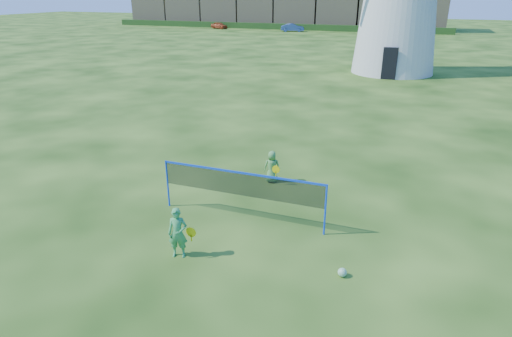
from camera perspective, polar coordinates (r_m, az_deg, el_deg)
The scene contains 9 objects.
ground at distance 13.01m, azimuth -1.61°, elevation -6.79°, with size 220.00×220.00×0.00m, color black.
badminton_net at distance 12.53m, azimuth -1.96°, elevation -2.17°, with size 5.05×0.05×1.55m.
player_girl at distance 11.20m, azimuth -10.32°, elevation -8.41°, with size 0.71×0.46×1.36m.
player_boy at distance 15.28m, azimuth 2.13°, elevation 0.24°, with size 0.69×0.52×1.16m.
play_ball at distance 10.81m, azimuth 11.36°, elevation -13.35°, with size 0.22×0.22×0.22m, color green.
terraced_houses at distance 86.57m, azimuth 3.11°, elevation 20.90°, with size 59.96×8.40×8.35m.
hedge at distance 81.11m, azimuth 1.56°, elevation 18.35°, with size 62.00×0.80×1.00m, color #193814.
car_left at distance 81.97m, azimuth -4.89°, elevation 18.38°, with size 1.36×3.39×1.15m, color #9F3D1C.
car_right at distance 76.19m, azimuth 4.88°, elevation 18.11°, with size 1.35×3.86×1.27m, color navy.
Camera 1 is at (4.31, -10.50, 6.37)m, focal length 30.17 mm.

